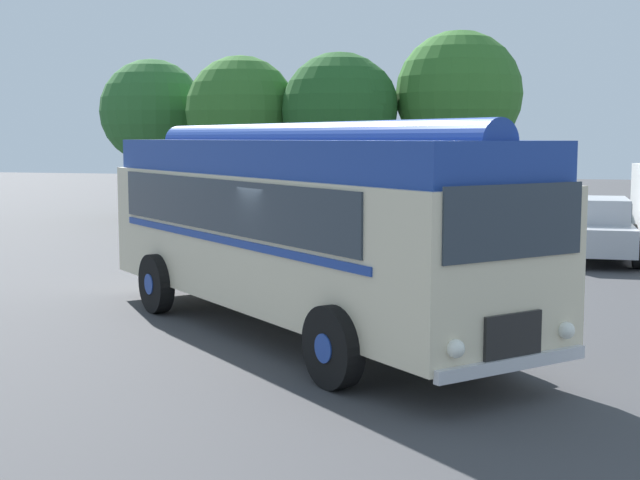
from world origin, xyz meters
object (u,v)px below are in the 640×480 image
(car_mid_right, at_px, (598,229))
(car_near_left, at_px, (387,224))
(vintage_bus, at_px, (296,220))
(car_mid_left, at_px, (477,224))

(car_mid_right, bearing_deg, car_near_left, -177.47)
(vintage_bus, bearing_deg, car_mid_right, 64.19)
(car_near_left, bearing_deg, vintage_bus, -87.24)
(car_mid_left, distance_m, car_mid_right, 3.28)
(vintage_bus, relative_size, car_mid_right, 2.15)
(car_near_left, relative_size, car_mid_right, 1.00)
(car_near_left, xyz_separation_m, car_mid_left, (2.40, 0.85, 0.00))
(vintage_bus, distance_m, car_mid_left, 11.41)
(car_near_left, height_order, car_mid_right, same)
(vintage_bus, bearing_deg, car_mid_left, 80.38)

